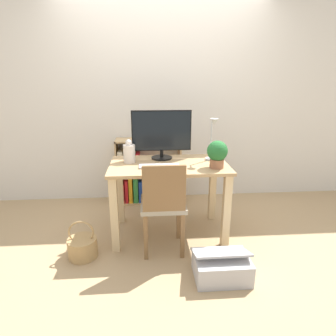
{
  "coord_description": "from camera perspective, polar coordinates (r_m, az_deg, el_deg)",
  "views": [
    {
      "loc": [
        -0.2,
        -2.61,
        1.53
      ],
      "look_at": [
        0.0,
        0.1,
        0.68
      ],
      "focal_mm": 30.0,
      "sensor_mm": 36.0,
      "label": 1
    }
  ],
  "objects": [
    {
      "name": "monitor",
      "position": [
        2.86,
        -1.32,
        7.2
      ],
      "size": [
        0.6,
        0.21,
        0.49
      ],
      "color": "black",
      "rests_on": "desk"
    },
    {
      "name": "desk",
      "position": [
        2.78,
        0.16,
        -2.23
      ],
      "size": [
        1.14,
        0.68,
        0.75
      ],
      "color": "tan",
      "rests_on": "ground_plane"
    },
    {
      "name": "ground_plane",
      "position": [
        3.03,
        0.15,
        -12.91
      ],
      "size": [
        10.0,
        10.0,
        0.0
      ],
      "primitive_type": "plane",
      "color": "tan"
    },
    {
      "name": "chair",
      "position": [
        2.5,
        -0.95,
        -7.2
      ],
      "size": [
        0.4,
        0.4,
        0.88
      ],
      "rotation": [
        0.0,
        0.0,
        0.16
      ],
      "color": "#9E937F",
      "rests_on": "ground_plane"
    },
    {
      "name": "storage_box",
      "position": [
        2.43,
        10.79,
        -18.97
      ],
      "size": [
        0.44,
        0.38,
        0.25
      ],
      "color": "#B2B2B7",
      "rests_on": "ground_plane"
    },
    {
      "name": "basket",
      "position": [
        2.73,
        -16.96,
        -15.05
      ],
      "size": [
        0.26,
        0.26,
        0.36
      ],
      "color": "tan",
      "rests_on": "ground_plane"
    },
    {
      "name": "wall_back",
      "position": [
        3.63,
        -1.11,
        13.76
      ],
      "size": [
        8.0,
        0.05,
        2.6
      ],
      "color": "silver",
      "rests_on": "ground_plane"
    },
    {
      "name": "vase",
      "position": [
        2.78,
        -7.89,
        3.13
      ],
      "size": [
        0.12,
        0.12,
        0.23
      ],
      "color": "silver",
      "rests_on": "desk"
    },
    {
      "name": "desk_lamp",
      "position": [
        2.78,
        9.03,
        6.56
      ],
      "size": [
        0.1,
        0.19,
        0.43
      ],
      "color": "#B7B7BC",
      "rests_on": "desk"
    },
    {
      "name": "keyboard",
      "position": [
        2.63,
        -1.77,
        0.4
      ],
      "size": [
        0.38,
        0.12,
        0.02
      ],
      "color": "#B2B2B7",
      "rests_on": "desk"
    },
    {
      "name": "potted_plant",
      "position": [
        2.6,
        9.97,
        2.98
      ],
      "size": [
        0.19,
        0.19,
        0.26
      ],
      "color": "#9E6647",
      "rests_on": "desk"
    },
    {
      "name": "bookshelf",
      "position": [
        3.63,
        -6.21,
        -1.25
      ],
      "size": [
        0.81,
        0.28,
        0.83
      ],
      "color": "tan",
      "rests_on": "ground_plane"
    }
  ]
}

